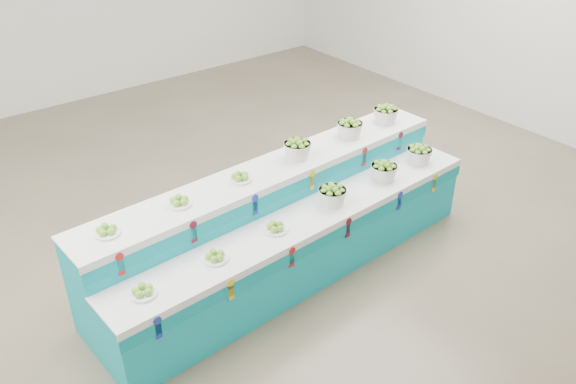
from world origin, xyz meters
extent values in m
plane|color=brown|center=(0.00, 0.00, 0.00)|extent=(10.00, 10.00, 0.00)
cylinder|color=white|center=(-1.49, -0.95, 0.76)|extent=(0.22, 0.22, 0.09)
cylinder|color=white|center=(-0.81, -0.92, 0.76)|extent=(0.22, 0.22, 0.09)
cylinder|color=white|center=(-0.16, -0.89, 0.76)|extent=(0.22, 0.22, 0.09)
cylinder|color=white|center=(-1.51, -0.44, 1.06)|extent=(0.22, 0.22, 0.09)
cylinder|color=white|center=(-0.84, -0.41, 1.06)|extent=(0.22, 0.22, 0.09)
cylinder|color=white|center=(-0.18, -0.38, 1.06)|extent=(0.22, 0.22, 0.09)
camera|label=1|loc=(-2.78, -4.42, 3.78)|focal=37.11mm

